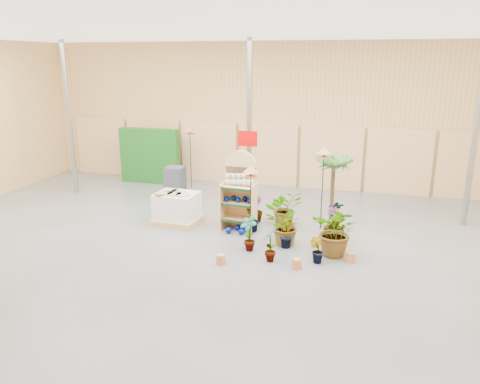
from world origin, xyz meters
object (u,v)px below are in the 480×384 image
object	(u,v)px
display_shelf	(240,193)
potted_plant_2	(284,226)
pallet_stack	(177,208)
bird_table_front	(251,171)

from	to	relation	value
display_shelf	potted_plant_2	world-z (taller)	display_shelf
display_shelf	pallet_stack	size ratio (longest dim) A/B	1.65
display_shelf	potted_plant_2	distance (m)	1.56
display_shelf	bird_table_front	world-z (taller)	display_shelf
pallet_stack	display_shelf	bearing A→B (deg)	8.10
pallet_stack	bird_table_front	world-z (taller)	bird_table_front
display_shelf	pallet_stack	world-z (taller)	display_shelf
pallet_stack	bird_table_front	distance (m)	2.39
display_shelf	potted_plant_2	bearing A→B (deg)	-29.03
pallet_stack	bird_table_front	xyz separation A→B (m)	(2.02, -0.49, 1.18)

